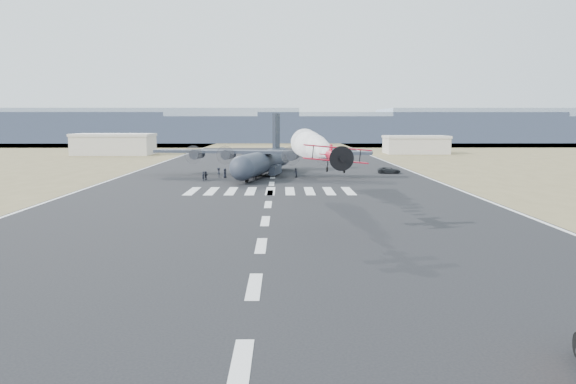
{
  "coord_description": "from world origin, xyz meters",
  "views": [
    {
      "loc": [
        1.83,
        -35.4,
        10.66
      ],
      "look_at": [
        2.37,
        17.23,
        4.0
      ],
      "focal_mm": 35.0,
      "sensor_mm": 36.0,
      "label": 1
    }
  ],
  "objects_px": {
    "crew_b": "(255,175)",
    "crew_e": "(225,173)",
    "hangar_right": "(416,144)",
    "crew_h": "(296,173)",
    "aerobatic_biplane": "(336,156)",
    "hangar_left": "(114,144)",
    "transport_aircraft": "(264,159)",
    "crew_f": "(206,176)",
    "crew_a": "(247,174)",
    "crew_c": "(219,172)",
    "support_vehicle": "(389,170)",
    "crew_g": "(203,176)",
    "crew_d": "(256,174)"
  },
  "relations": [
    {
      "from": "crew_b",
      "to": "crew_e",
      "type": "xyz_separation_m",
      "value": [
        -5.87,
        3.47,
        0.05
      ]
    },
    {
      "from": "crew_b",
      "to": "crew_c",
      "type": "distance_m",
      "value": 8.47
    },
    {
      "from": "aerobatic_biplane",
      "to": "crew_b",
      "type": "bearing_deg",
      "value": 98.38
    },
    {
      "from": "hangar_left",
      "to": "crew_c",
      "type": "relative_size",
      "value": 13.51
    },
    {
      "from": "aerobatic_biplane",
      "to": "crew_a",
      "type": "height_order",
      "value": "aerobatic_biplane"
    },
    {
      "from": "hangar_right",
      "to": "crew_d",
      "type": "xyz_separation_m",
      "value": [
        -48.99,
        -82.72,
        -2.07
      ]
    },
    {
      "from": "crew_b",
      "to": "crew_d",
      "type": "height_order",
      "value": "crew_d"
    },
    {
      "from": "crew_h",
      "to": "crew_c",
      "type": "bearing_deg",
      "value": -96.62
    },
    {
      "from": "hangar_right",
      "to": "support_vehicle",
      "type": "relative_size",
      "value": 4.35
    },
    {
      "from": "aerobatic_biplane",
      "to": "crew_d",
      "type": "relative_size",
      "value": 3.45
    },
    {
      "from": "transport_aircraft",
      "to": "crew_h",
      "type": "height_order",
      "value": "transport_aircraft"
    },
    {
      "from": "crew_a",
      "to": "crew_c",
      "type": "height_order",
      "value": "crew_c"
    },
    {
      "from": "crew_e",
      "to": "crew_h",
      "type": "height_order",
      "value": "crew_e"
    },
    {
      "from": "aerobatic_biplane",
      "to": "crew_a",
      "type": "relative_size",
      "value": 3.83
    },
    {
      "from": "hangar_left",
      "to": "crew_c",
      "type": "bearing_deg",
      "value": -60.45
    },
    {
      "from": "crew_f",
      "to": "aerobatic_biplane",
      "type": "bearing_deg",
      "value": 53.2
    },
    {
      "from": "crew_d",
      "to": "crew_h",
      "type": "distance_m",
      "value": 8.3
    },
    {
      "from": "hangar_right",
      "to": "crew_d",
      "type": "distance_m",
      "value": 96.16
    },
    {
      "from": "hangar_left",
      "to": "transport_aircraft",
      "type": "height_order",
      "value": "transport_aircraft"
    },
    {
      "from": "crew_a",
      "to": "crew_c",
      "type": "relative_size",
      "value": 0.93
    },
    {
      "from": "hangar_right",
      "to": "crew_h",
      "type": "bearing_deg",
      "value": -117.83
    },
    {
      "from": "support_vehicle",
      "to": "crew_f",
      "type": "height_order",
      "value": "crew_f"
    },
    {
      "from": "hangar_right",
      "to": "crew_b",
      "type": "distance_m",
      "value": 96.44
    },
    {
      "from": "crew_a",
      "to": "crew_h",
      "type": "xyz_separation_m",
      "value": [
        9.19,
        1.99,
        0.04
      ]
    },
    {
      "from": "support_vehicle",
      "to": "crew_f",
      "type": "xyz_separation_m",
      "value": [
        -35.91,
        -12.87,
        0.17
      ]
    },
    {
      "from": "crew_d",
      "to": "aerobatic_biplane",
      "type": "bearing_deg",
      "value": -116.19
    },
    {
      "from": "crew_g",
      "to": "crew_h",
      "type": "relative_size",
      "value": 0.96
    },
    {
      "from": "crew_e",
      "to": "crew_d",
      "type": "bearing_deg",
      "value": -97.11
    },
    {
      "from": "crew_c",
      "to": "crew_e",
      "type": "height_order",
      "value": "crew_c"
    },
    {
      "from": "hangar_right",
      "to": "crew_b",
      "type": "bearing_deg",
      "value": -120.69
    },
    {
      "from": "crew_d",
      "to": "crew_h",
      "type": "xyz_separation_m",
      "value": [
        7.35,
        3.85,
        -0.06
      ]
    },
    {
      "from": "crew_d",
      "to": "crew_g",
      "type": "bearing_deg",
      "value": 157.05
    },
    {
      "from": "aerobatic_biplane",
      "to": "crew_c",
      "type": "distance_m",
      "value": 56.51
    },
    {
      "from": "crew_a",
      "to": "crew_c",
      "type": "xyz_separation_m",
      "value": [
        -5.56,
        2.43,
        0.06
      ]
    },
    {
      "from": "hangar_right",
      "to": "support_vehicle",
      "type": "height_order",
      "value": "hangar_right"
    },
    {
      "from": "hangar_right",
      "to": "crew_a",
      "type": "bearing_deg",
      "value": -122.15
    },
    {
      "from": "hangar_right",
      "to": "crew_c",
      "type": "xyz_separation_m",
      "value": [
        -56.38,
        -78.42,
        -2.1
      ]
    },
    {
      "from": "crew_c",
      "to": "crew_e",
      "type": "xyz_separation_m",
      "value": [
        1.31,
        -1.03,
        -0.01
      ]
    },
    {
      "from": "transport_aircraft",
      "to": "crew_d",
      "type": "distance_m",
      "value": 7.81
    },
    {
      "from": "crew_a",
      "to": "hangar_right",
      "type": "bearing_deg",
      "value": 111.84
    },
    {
      "from": "aerobatic_biplane",
      "to": "crew_e",
      "type": "height_order",
      "value": "aerobatic_biplane"
    },
    {
      "from": "crew_a",
      "to": "crew_g",
      "type": "xyz_separation_m",
      "value": [
        -7.55,
        -4.32,
        0.01
      ]
    },
    {
      "from": "transport_aircraft",
      "to": "crew_a",
      "type": "bearing_deg",
      "value": -106.78
    },
    {
      "from": "crew_f",
      "to": "crew_h",
      "type": "height_order",
      "value": "crew_h"
    },
    {
      "from": "aerobatic_biplane",
      "to": "crew_g",
      "type": "xyz_separation_m",
      "value": [
        -19.31,
        46.65,
        -6.5
      ]
    },
    {
      "from": "aerobatic_biplane",
      "to": "crew_c",
      "type": "xyz_separation_m",
      "value": [
        -17.32,
        53.41,
        -6.45
      ]
    },
    {
      "from": "crew_a",
      "to": "crew_b",
      "type": "bearing_deg",
      "value": 2.09
    },
    {
      "from": "hangar_left",
      "to": "crew_f",
      "type": "relative_size",
      "value": 14.86
    },
    {
      "from": "hangar_left",
      "to": "crew_f",
      "type": "xyz_separation_m",
      "value": [
        39.87,
        -78.74,
        -2.58
      ]
    },
    {
      "from": "crew_f",
      "to": "crew_h",
      "type": "relative_size",
      "value": 0.93
    }
  ]
}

